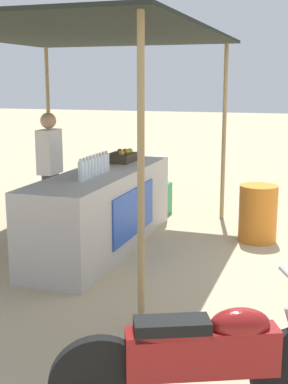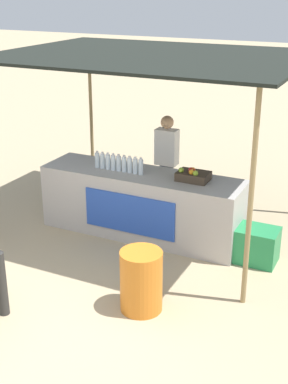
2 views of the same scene
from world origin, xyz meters
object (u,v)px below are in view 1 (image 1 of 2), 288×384
at_px(fruit_crate, 122,157).
at_px(stall_counter, 103,210).
at_px(vendor_behind_counter, 50,176).
at_px(water_barrel, 258,213).
at_px(motorcycle_parked, 206,360).
at_px(cooler_box, 153,200).

bearing_deg(fruit_crate, stall_counter, -176.54).
height_order(stall_counter, vendor_behind_counter, vendor_behind_counter).
relative_size(fruit_crate, water_barrel, 0.60).
height_order(fruit_crate, vendor_behind_counter, vendor_behind_counter).
relative_size(vendor_behind_counter, water_barrel, 2.25).
bearing_deg(vendor_behind_counter, water_barrel, -72.45).
xyz_separation_m(fruit_crate, vendor_behind_counter, (-0.71, 0.71, -0.18)).
relative_size(stall_counter, motorcycle_parked, 1.79).
distance_m(fruit_crate, cooler_box, 1.26).
distance_m(fruit_crate, motorcycle_parked, 4.38).
bearing_deg(motorcycle_parked, cooler_box, 20.95).
distance_m(fruit_crate, vendor_behind_counter, 1.02).
bearing_deg(motorcycle_parked, fruit_crate, 27.34).
bearing_deg(water_barrel, stall_counter, 115.87).
bearing_deg(water_barrel, fruit_crate, 93.03).
height_order(cooler_box, water_barrel, water_barrel).
distance_m(stall_counter, fruit_crate, 0.95).
bearing_deg(fruit_crate, cooler_box, -8.39).
distance_m(cooler_box, water_barrel, 1.91).
xyz_separation_m(stall_counter, motorcycle_parked, (-3.08, -1.94, -0.05)).
relative_size(vendor_behind_counter, motorcycle_parked, 0.98).
relative_size(fruit_crate, vendor_behind_counter, 0.27).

